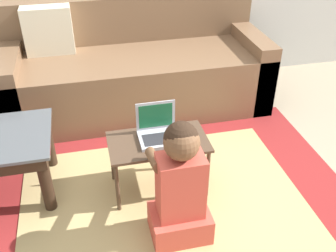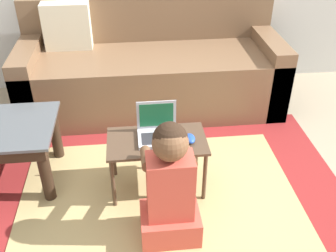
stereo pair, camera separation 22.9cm
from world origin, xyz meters
name	(u,v)px [view 2 (the right image)]	position (x,y,z in m)	size (l,w,h in m)	color
ground_plane	(181,191)	(0.00, 0.00, 0.00)	(16.00, 16.00, 0.00)	gray
area_rug	(161,208)	(-0.14, -0.14, 0.00)	(2.32, 1.88, 0.01)	maroon
couch	(150,70)	(-0.11, 1.13, 0.30)	(2.04, 0.80, 0.84)	brown
laptop_desk	(157,146)	(-0.14, 0.06, 0.32)	(0.58, 0.33, 0.36)	#4C3828
laptop	(158,132)	(-0.13, 0.09, 0.40)	(0.23, 0.19, 0.20)	#B7BCC6
computer_mouse	(190,139)	(0.05, 0.03, 0.38)	(0.06, 0.09, 0.04)	#234CB2
person_seated	(170,187)	(-0.11, -0.32, 0.34)	(0.31, 0.37, 0.72)	#CC4C3D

